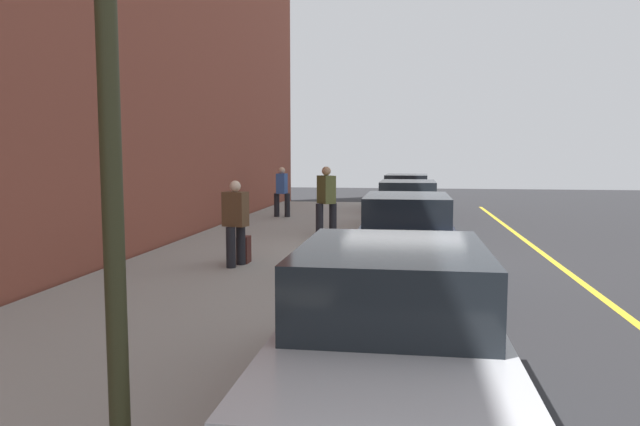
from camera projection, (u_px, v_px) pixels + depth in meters
name	position (u px, v px, depth m)	size (l,w,h in m)	color
ground_plane	(403.00, 262.00, 12.77)	(56.00, 56.00, 0.00)	#28282B
sidewalk	(254.00, 255.00, 13.25)	(28.00, 4.60, 0.15)	gray
lane_stripe_centre	(560.00, 266.00, 12.30)	(28.00, 0.14, 0.01)	gold
parked_car_maroon	(406.00, 194.00, 23.22)	(4.54, 2.00, 1.51)	black
parked_car_white	(408.00, 207.00, 17.59)	(4.61, 1.92, 1.51)	black
parked_car_navy	(407.00, 234.00, 11.52)	(4.57, 1.91, 1.51)	black
parked_car_silver	(391.00, 335.00, 5.11)	(4.21, 1.90, 1.51)	black
pedestrian_olive_coat	(326.00, 199.00, 15.72)	(0.58, 0.54, 1.83)	black
pedestrian_blue_coat	(282.00, 190.00, 20.49)	(0.48, 0.56, 1.71)	black
pedestrian_brown_coat	(236.00, 221.00, 11.43)	(0.53, 0.50, 1.65)	black
traffic_light_pole	(106.00, 31.00, 3.22)	(0.35, 0.26, 4.15)	#2D2D19
rolling_suitcase	(244.00, 249.00, 11.84)	(0.34, 0.22, 0.89)	#471E19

